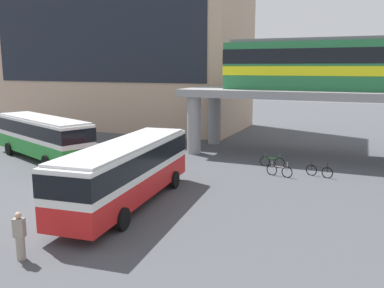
# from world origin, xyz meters

# --- Properties ---
(ground_plane) EXTENTS (120.00, 120.00, 0.00)m
(ground_plane) POSITION_xyz_m (0.00, 10.00, 0.00)
(ground_plane) COLOR #47494F
(station_building) EXTENTS (28.39, 12.14, 19.93)m
(station_building) POSITION_xyz_m (-13.90, 26.51, 9.97)
(station_building) COLOR tan
(station_building) RESTS_ON ground_plane
(bus_main) EXTENTS (3.56, 11.23, 3.22)m
(bus_main) POSITION_xyz_m (1.95, 1.06, 1.99)
(bus_main) COLOR red
(bus_main) RESTS_ON ground_plane
(bus_secondary) EXTENTS (11.16, 6.63, 3.22)m
(bus_secondary) POSITION_xyz_m (-9.47, 7.64, 1.99)
(bus_secondary) COLOR #268C33
(bus_secondary) RESTS_ON ground_plane
(bicycle_green) EXTENTS (1.79, 0.15, 1.04)m
(bicycle_green) POSITION_xyz_m (7.02, 12.03, 0.36)
(bicycle_green) COLOR black
(bicycle_green) RESTS_ON ground_plane
(bicycle_black) EXTENTS (1.74, 0.56, 1.04)m
(bicycle_black) POSITION_xyz_m (10.36, 10.54, 0.36)
(bicycle_black) COLOR black
(bicycle_black) RESTS_ON ground_plane
(bicycle_silver) EXTENTS (1.76, 0.47, 1.04)m
(bicycle_silver) POSITION_xyz_m (7.98, 9.67, 0.36)
(bicycle_silver) COLOR black
(bicycle_silver) RESTS_ON ground_plane
(pedestrian_near_building) EXTENTS (0.46, 0.37, 1.81)m
(pedestrian_near_building) POSITION_xyz_m (1.54, -5.70, 0.86)
(pedestrian_near_building) COLOR gray
(pedestrian_near_building) RESTS_ON ground_plane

